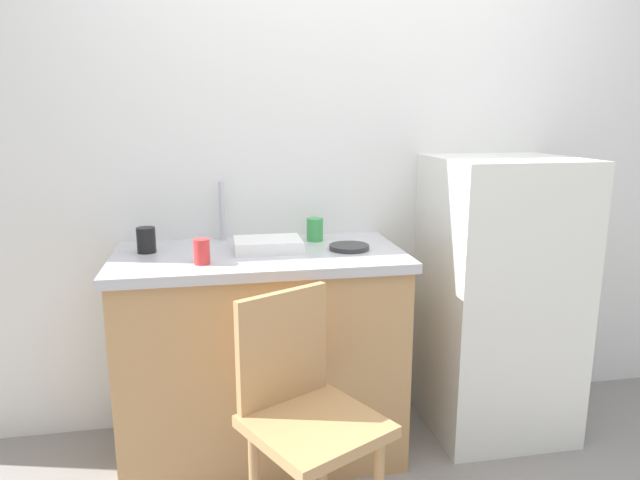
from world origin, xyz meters
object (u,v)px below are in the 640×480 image
cup_red (202,252)px  cup_black (146,240)px  chair (304,411)px  refrigerator (498,297)px  dish_tray (268,245)px  hotplate (349,247)px  cup_green (315,229)px

cup_red → cup_black: (-0.23, 0.23, 0.00)m
chair → cup_red: 0.72m
refrigerator → dish_tray: size_ratio=4.61×
cup_red → cup_black: cup_black is taller
dish_tray → cup_red: (-0.27, -0.17, 0.02)m
refrigerator → hotplate: size_ratio=7.59×
refrigerator → cup_red: 1.39m
chair → cup_green: 0.91m
chair → cup_black: cup_black is taller
refrigerator → dish_tray: bearing=179.8°
dish_tray → cup_red: 0.32m
cup_red → cup_black: size_ratio=0.92×
cup_red → dish_tray: bearing=32.8°
hotplate → cup_black: bearing=172.8°
refrigerator → chair: refrigerator is taller
hotplate → cup_black: (-0.84, 0.11, 0.04)m
refrigerator → cup_green: bearing=169.6°
cup_black → cup_green: cup_black is taller
refrigerator → cup_green: size_ratio=12.44×
dish_tray → hotplate: 0.34m
hotplate → cup_green: (-0.11, 0.20, 0.04)m
chair → dish_tray: 0.76m
hotplate → cup_red: 0.63m
dish_tray → cup_black: cup_black is taller
hotplate → cup_red: (-0.61, -0.13, 0.04)m
refrigerator → cup_green: 0.91m
cup_red → cup_green: bearing=32.9°
dish_tray → cup_black: bearing=173.3°
cup_black → hotplate: bearing=-7.2°
chair → dish_tray: (-0.05, 0.61, 0.44)m
refrigerator → cup_black: bearing=177.7°
dish_tray → hotplate: size_ratio=1.65×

